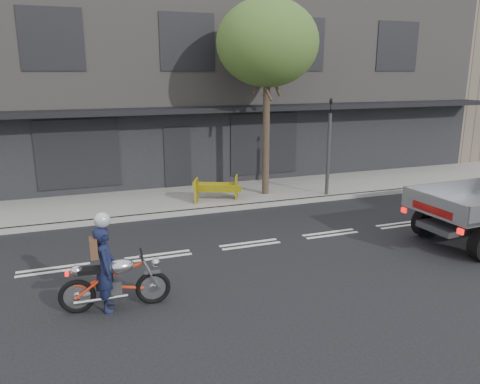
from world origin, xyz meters
name	(u,v)px	position (x,y,z in m)	size (l,w,h in m)	color
ground	(250,244)	(0.00, 0.00, 0.00)	(80.00, 80.00, 0.00)	black
sidewalk	(202,197)	(0.00, 4.70, 0.07)	(32.00, 3.20, 0.15)	gray
kerb	(215,210)	(0.00, 3.10, 0.07)	(32.00, 0.20, 0.15)	gray
building_main	(163,80)	(0.00, 11.30, 4.00)	(26.00, 10.00, 8.00)	slate
street_tree	(267,44)	(2.20, 4.20, 5.28)	(3.40, 3.40, 6.74)	#382B21
traffic_light_pole	(328,153)	(4.20, 3.35, 1.65)	(0.12, 0.12, 3.50)	#2D2D30
motorcycle	(115,281)	(-3.61, -2.28, 0.55)	(2.08, 0.60, 1.07)	black
rider	(106,269)	(-3.76, -2.28, 0.82)	(0.60, 0.39, 1.65)	#131835
construction_barrier	(219,190)	(0.30, 3.70, 0.57)	(1.51, 0.60, 0.85)	yellow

